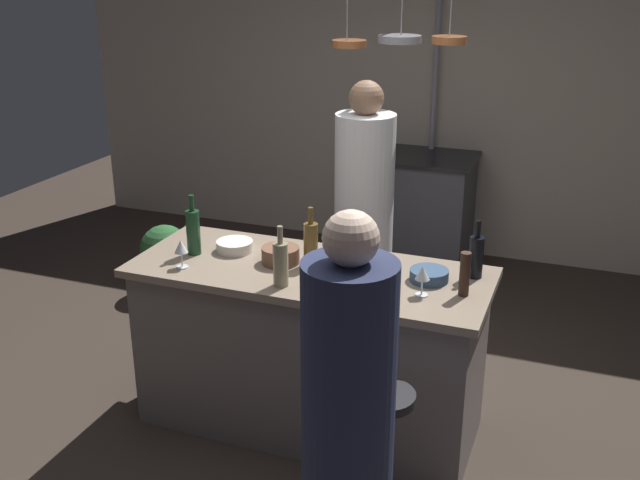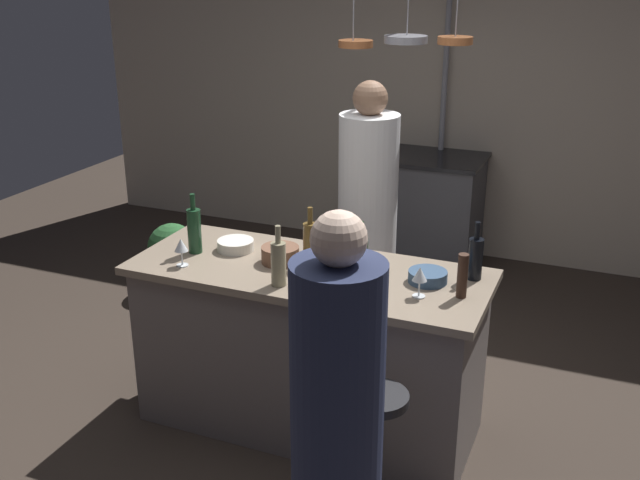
# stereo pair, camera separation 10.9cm
# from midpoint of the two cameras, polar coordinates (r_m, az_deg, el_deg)

# --- Properties ---
(ground_plane) EXTENTS (9.00, 9.00, 0.00)m
(ground_plane) POSITION_cam_midpoint_polar(r_m,az_deg,el_deg) (4.15, -1.53, -13.72)
(ground_plane) COLOR #382D26
(back_wall) EXTENTS (6.40, 0.16, 2.60)m
(back_wall) POSITION_cam_midpoint_polar(r_m,az_deg,el_deg) (6.24, 8.50, 10.88)
(back_wall) COLOR #BCAD99
(back_wall) RESTS_ON ground_plane
(kitchen_island) EXTENTS (1.80, 0.72, 0.90)m
(kitchen_island) POSITION_cam_midpoint_polar(r_m,az_deg,el_deg) (3.91, -1.59, -8.25)
(kitchen_island) COLOR slate
(kitchen_island) RESTS_ON ground_plane
(stove_range) EXTENTS (0.80, 0.64, 0.89)m
(stove_range) POSITION_cam_midpoint_polar(r_m,az_deg,el_deg) (6.07, 7.24, 2.33)
(stove_range) COLOR #47474C
(stove_range) RESTS_ON ground_plane
(chef) EXTENTS (0.36, 0.36, 1.70)m
(chef) POSITION_cam_midpoint_polar(r_m,az_deg,el_deg) (4.57, 2.65, 0.76)
(chef) COLOR white
(chef) RESTS_ON ground_plane
(bar_stool_right) EXTENTS (0.28, 0.28, 0.68)m
(bar_stool_right) POSITION_cam_midpoint_polar(r_m,az_deg,el_deg) (3.30, 3.80, -16.05)
(bar_stool_right) COLOR #4C4C51
(bar_stool_right) RESTS_ON ground_plane
(guest_right) EXTENTS (0.34, 0.34, 1.59)m
(guest_right) POSITION_cam_midpoint_polar(r_m,az_deg,el_deg) (2.79, 0.98, -14.62)
(guest_right) COLOR #262D4C
(guest_right) RESTS_ON ground_plane
(overhead_pot_rack) EXTENTS (0.87, 1.46, 2.17)m
(overhead_pot_rack) POSITION_cam_midpoint_polar(r_m,az_deg,el_deg) (5.26, 6.49, 13.15)
(overhead_pot_rack) COLOR gray
(overhead_pot_rack) RESTS_ON ground_plane
(potted_plant) EXTENTS (0.36, 0.36, 0.52)m
(potted_plant) POSITION_cam_midpoint_polar(r_m,az_deg,el_deg) (5.63, -12.27, -1.09)
(potted_plant) COLOR brown
(potted_plant) RESTS_ON ground_plane
(pepper_mill) EXTENTS (0.05, 0.05, 0.21)m
(pepper_mill) POSITION_cam_midpoint_polar(r_m,az_deg,el_deg) (3.44, 10.10, -2.58)
(pepper_mill) COLOR #382319
(pepper_mill) RESTS_ON kitchen_island
(wine_bottle_green) EXTENTS (0.07, 0.07, 0.32)m
(wine_bottle_green) POSITION_cam_midpoint_polar(r_m,az_deg,el_deg) (3.92, -10.43, 0.66)
(wine_bottle_green) COLOR #193D23
(wine_bottle_green) RESTS_ON kitchen_island
(wine_bottle_amber) EXTENTS (0.07, 0.07, 0.31)m
(wine_bottle_amber) POSITION_cam_midpoint_polar(r_m,az_deg,el_deg) (3.71, -1.55, -0.26)
(wine_bottle_amber) COLOR brown
(wine_bottle_amber) RESTS_ON kitchen_island
(wine_bottle_red) EXTENTS (0.07, 0.07, 0.29)m
(wine_bottle_red) POSITION_cam_midpoint_polar(r_m,az_deg,el_deg) (3.58, 2.36, -1.27)
(wine_bottle_red) COLOR #143319
(wine_bottle_red) RESTS_ON kitchen_island
(wine_bottle_white) EXTENTS (0.07, 0.07, 0.30)m
(wine_bottle_white) POSITION_cam_midpoint_polar(r_m,az_deg,el_deg) (3.49, -3.91, -1.78)
(wine_bottle_white) COLOR gray
(wine_bottle_white) RESTS_ON kitchen_island
(wine_bottle_dark) EXTENTS (0.07, 0.07, 0.29)m
(wine_bottle_dark) POSITION_cam_midpoint_polar(r_m,az_deg,el_deg) (3.65, 10.98, -1.20)
(wine_bottle_dark) COLOR black
(wine_bottle_dark) RESTS_ON kitchen_island
(wine_glass_near_right_guest) EXTENTS (0.07, 0.07, 0.15)m
(wine_glass_near_right_guest) POSITION_cam_midpoint_polar(r_m,az_deg,el_deg) (3.76, -11.37, -0.60)
(wine_glass_near_right_guest) COLOR silver
(wine_glass_near_right_guest) RESTS_ON kitchen_island
(wine_glass_near_left_guest) EXTENTS (0.07, 0.07, 0.15)m
(wine_glass_near_left_guest) POSITION_cam_midpoint_polar(r_m,az_deg,el_deg) (3.41, 6.92, -2.63)
(wine_glass_near_left_guest) COLOR silver
(wine_glass_near_left_guest) RESTS_ON kitchen_island
(wine_glass_by_chef) EXTENTS (0.07, 0.07, 0.15)m
(wine_glass_by_chef) POSITION_cam_midpoint_polar(r_m,az_deg,el_deg) (3.74, 1.51, -0.33)
(wine_glass_by_chef) COLOR silver
(wine_glass_by_chef) RESTS_ON kitchen_island
(mixing_bowl_wooden) EXTENTS (0.19, 0.19, 0.08)m
(mixing_bowl_wooden) POSITION_cam_midpoint_polar(r_m,az_deg,el_deg) (3.78, -3.85, -1.15)
(mixing_bowl_wooden) COLOR brown
(mixing_bowl_wooden) RESTS_ON kitchen_island
(mixing_bowl_ceramic) EXTENTS (0.19, 0.19, 0.06)m
(mixing_bowl_ceramic) POSITION_cam_midpoint_polar(r_m,az_deg,el_deg) (3.96, -7.31, -0.46)
(mixing_bowl_ceramic) COLOR silver
(mixing_bowl_ceramic) RESTS_ON kitchen_island
(mixing_bowl_blue) EXTENTS (0.19, 0.19, 0.06)m
(mixing_bowl_blue) POSITION_cam_midpoint_polar(r_m,az_deg,el_deg) (3.60, 7.47, -2.69)
(mixing_bowl_blue) COLOR #334C6B
(mixing_bowl_blue) RESTS_ON kitchen_island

